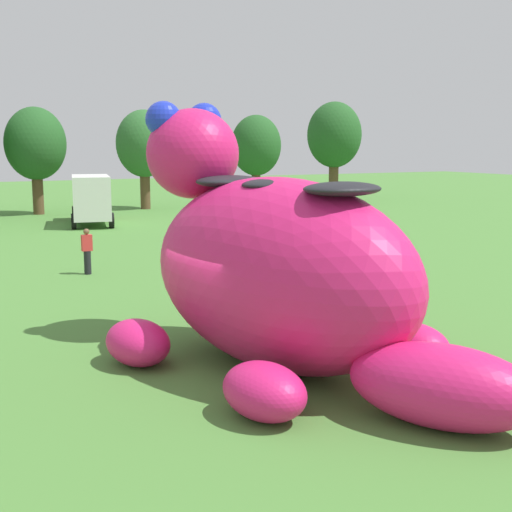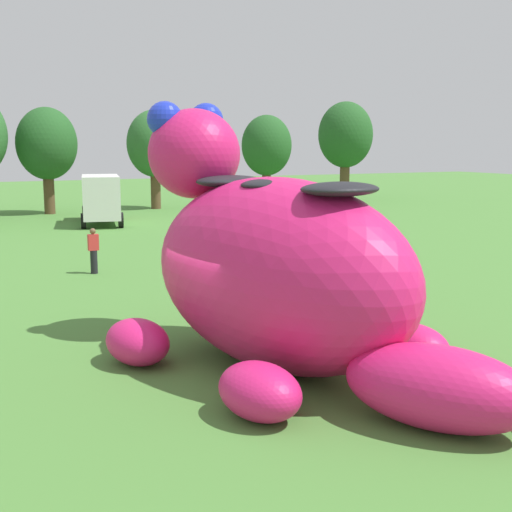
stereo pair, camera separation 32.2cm
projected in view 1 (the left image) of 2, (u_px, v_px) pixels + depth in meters
ground_plane at (229, 366)px, 14.85m from camera, size 160.00×160.00×0.00m
giant_inflatable_creature at (279, 270)px, 14.52m from camera, size 7.54×10.69×5.80m
box_truck at (91, 198)px, 40.89m from camera, size 3.49×6.69×2.95m
tree_centre at (35, 144)px, 46.17m from camera, size 4.11×4.11×7.29m
tree_centre_right at (144, 144)px, 50.07m from camera, size 4.11×4.11×7.30m
tree_mid_right at (256, 146)px, 54.05m from camera, size 3.99×3.99×7.09m
tree_right at (334, 136)px, 59.55m from camera, size 4.77×4.77×8.46m
spectator_near_inflatable at (87, 252)px, 25.18m from camera, size 0.38×0.26×1.71m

